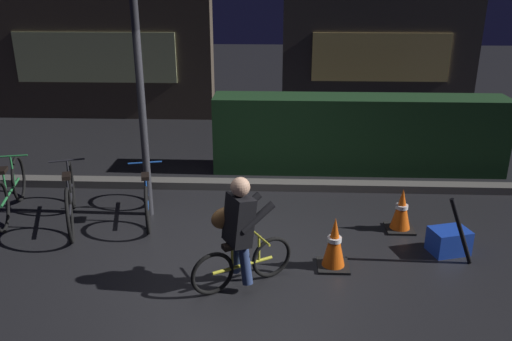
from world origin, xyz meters
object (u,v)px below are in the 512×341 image
object	(u,v)px
street_post	(142,111)
parked_bike_leftmost	(10,191)
parked_bike_left_mid	(70,198)
traffic_cone_near	(334,244)
parked_bike_center_left	(147,195)
traffic_cone_far	(401,210)
blue_crate	(449,241)
closed_umbrella	(461,231)
cyclist	(239,232)

from	to	relation	value
street_post	parked_bike_leftmost	bearing A→B (deg)	-177.74
parked_bike_left_mid	traffic_cone_near	distance (m)	3.52
parked_bike_left_mid	parked_bike_center_left	distance (m)	0.99
parked_bike_center_left	traffic_cone_far	distance (m)	3.38
street_post	blue_crate	size ratio (longest dim) A/B	6.72
parked_bike_center_left	traffic_cone_near	distance (m)	2.70
parked_bike_leftmost	closed_umbrella	size ratio (longest dim) A/B	1.93
traffic_cone_near	traffic_cone_far	bearing A→B (deg)	45.36
traffic_cone_near	closed_umbrella	xyz separation A→B (m)	(1.44, 0.15, 0.11)
parked_bike_center_left	blue_crate	xyz separation A→B (m)	(3.83, -0.81, -0.18)
parked_bike_leftmost	blue_crate	distance (m)	5.79
traffic_cone_near	cyclist	bearing A→B (deg)	-158.74
parked_bike_center_left	cyclist	distance (m)	2.14
parked_bike_left_mid	blue_crate	distance (m)	4.83
parked_bike_leftmost	traffic_cone_far	bearing A→B (deg)	-106.32
parked_bike_leftmost	blue_crate	size ratio (longest dim) A/B	3.73
parked_bike_leftmost	traffic_cone_near	size ratio (longest dim) A/B	2.65
traffic_cone_near	blue_crate	bearing A→B (deg)	15.82
blue_crate	closed_umbrella	size ratio (longest dim) A/B	0.52
blue_crate	parked_bike_center_left	bearing A→B (deg)	168.01
traffic_cone_near	closed_umbrella	distance (m)	1.45
parked_bike_left_mid	traffic_cone_far	bearing A→B (deg)	-109.74
street_post	closed_umbrella	size ratio (longest dim) A/B	3.48
cyclist	traffic_cone_near	bearing A→B (deg)	-9.57
blue_crate	traffic_cone_far	bearing A→B (deg)	128.24
closed_umbrella	blue_crate	bearing A→B (deg)	-81.51
parked_bike_leftmost	parked_bike_left_mid	xyz separation A→B (m)	(0.93, -0.24, 0.01)
parked_bike_leftmost	blue_crate	world-z (taller)	parked_bike_leftmost
blue_crate	cyclist	xyz separation A→B (m)	(-2.45, -0.80, 0.48)
parked_bike_center_left	closed_umbrella	size ratio (longest dim) A/B	1.79
street_post	traffic_cone_far	world-z (taller)	street_post
parked_bike_center_left	closed_umbrella	xyz separation A→B (m)	(3.85, -1.06, 0.08)
street_post	traffic_cone_near	bearing A→B (deg)	-28.29
traffic_cone_far	blue_crate	size ratio (longest dim) A/B	1.31
parked_bike_left_mid	traffic_cone_far	distance (m)	4.34
parked_bike_leftmost	traffic_cone_near	xyz separation A→B (m)	(4.31, -1.23, -0.05)
traffic_cone_far	parked_bike_left_mid	bearing A→B (deg)	179.89
parked_bike_center_left	traffic_cone_near	world-z (taller)	parked_bike_center_left
parked_bike_leftmost	parked_bike_center_left	bearing A→B (deg)	-103.95
street_post	traffic_cone_far	bearing A→B (deg)	-5.54
traffic_cone_far	closed_umbrella	distance (m)	0.96
cyclist	parked_bike_leftmost	bearing A→B (deg)	122.71
traffic_cone_far	cyclist	size ratio (longest dim) A/B	0.46
parked_bike_center_left	cyclist	bearing A→B (deg)	-153.18
parked_bike_left_mid	blue_crate	size ratio (longest dim) A/B	3.79
street_post	cyclist	distance (m)	2.35
street_post	parked_bike_left_mid	world-z (taller)	street_post
traffic_cone_near	cyclist	size ratio (longest dim) A/B	0.50
traffic_cone_near	traffic_cone_far	size ratio (longest dim) A/B	1.08
street_post	cyclist	xyz separation A→B (m)	(1.38, -1.70, -0.85)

